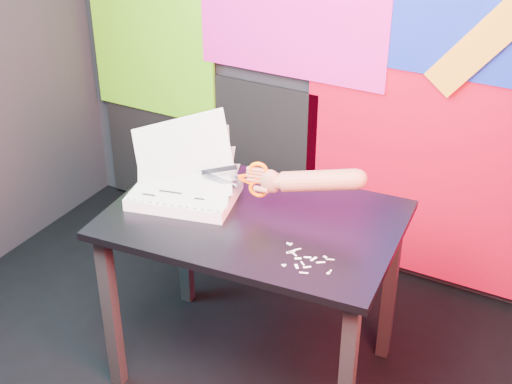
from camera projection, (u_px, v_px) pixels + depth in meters
The scene contains 7 objects.
room at pixel (142, 117), 1.97m from camera, with size 3.01×3.01×2.71m.
backdrop at pixel (352, 85), 3.25m from camera, with size 2.88×0.05×2.08m.
work_table at pixel (254, 240), 2.71m from camera, with size 1.13×0.81×0.75m.
printout_stack at pixel (185, 191), 2.75m from camera, with size 0.48×0.37×0.37m.
scissors at pixel (254, 179), 2.63m from camera, with size 0.26×0.07×0.15m.
hand_forearm at pixel (311, 181), 2.57m from camera, with size 0.42×0.14×0.14m.
paper_clippings at pixel (304, 259), 2.41m from camera, with size 0.21×0.15×0.00m.
Camera 1 is at (1.14, -1.44, 2.14)m, focal length 50.00 mm.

